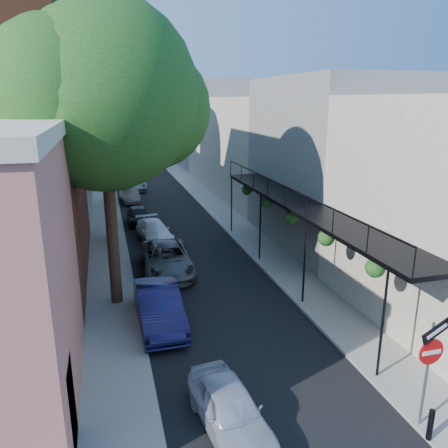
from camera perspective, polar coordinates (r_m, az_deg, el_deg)
road_surface at (r=37.45m, az=-9.14°, el=3.69°), size 6.00×64.00×0.01m
sidewalk_left at (r=37.23m, az=-15.27°, el=3.34°), size 2.00×64.00×0.12m
sidewalk_right at (r=38.07m, az=-3.15°, el=4.15°), size 2.00×64.00×0.12m
buildings_left at (r=35.70m, az=-24.47°, el=9.91°), size 10.10×59.10×12.00m
buildings_right at (r=38.31m, az=4.37°, el=10.81°), size 9.80×55.00×10.00m
sign_post at (r=11.77m, az=25.35°, el=-15.30°), size 0.89×0.17×2.99m
bollard at (r=12.23m, az=25.36°, el=-22.61°), size 0.14×0.14×0.80m
oak_near at (r=16.68m, az=-14.08°, el=15.63°), size 7.48×6.80×11.42m
oak_mid at (r=24.66m, az=-14.72°, el=13.64°), size 6.60×6.00×10.20m
oak_far at (r=33.69m, az=-15.12°, el=16.16°), size 7.70×7.00×11.90m
parked_car_a at (r=11.55m, az=0.75°, el=-22.98°), size 1.74×3.56×1.17m
parked_car_b at (r=16.05m, az=-8.49°, el=-10.64°), size 1.53×4.28×1.40m
parked_car_c at (r=20.60m, az=-7.48°, el=-4.55°), size 2.36×4.90×1.34m
parked_car_d at (r=25.33m, az=-9.10°, el=-0.93°), size 2.07×4.08×1.14m
parked_car_e at (r=29.03m, az=-11.18°, el=1.13°), size 1.34×3.29×1.12m
parked_car_f at (r=35.34m, az=-12.22°, el=3.77°), size 1.50×3.65×1.18m
parked_car_g at (r=40.03m, az=-11.66°, el=5.23°), size 2.11×4.42×1.22m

